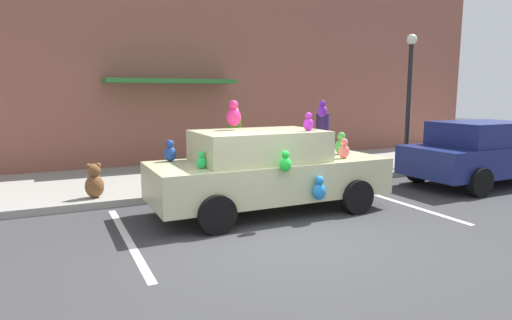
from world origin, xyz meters
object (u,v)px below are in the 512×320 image
at_px(parked_sedan_behind, 484,153).
at_px(teddy_bear_on_sidewalk, 94,182).
at_px(pedestrian_near_shopfront, 322,138).
at_px(street_lamp_post, 409,86).
at_px(plush_covered_car, 267,170).
at_px(pedestrian_walking_past, 235,140).

height_order(parked_sedan_behind, teddy_bear_on_sidewalk, parked_sedan_behind).
bearing_deg(pedestrian_near_shopfront, teddy_bear_on_sidewalk, -166.56).
bearing_deg(pedestrian_near_shopfront, parked_sedan_behind, -56.23).
height_order(parked_sedan_behind, street_lamp_post, street_lamp_post).
distance_m(plush_covered_car, teddy_bear_on_sidewalk, 3.49).
height_order(teddy_bear_on_sidewalk, street_lamp_post, street_lamp_post).
relative_size(street_lamp_post, pedestrian_near_shopfront, 2.14).
bearing_deg(street_lamp_post, parked_sedan_behind, -75.98).
height_order(plush_covered_car, teddy_bear_on_sidewalk, plush_covered_car).
bearing_deg(street_lamp_post, plush_covered_car, -159.69).
relative_size(plush_covered_car, pedestrian_near_shopfront, 2.62).
relative_size(pedestrian_near_shopfront, pedestrian_walking_past, 1.00).
xyz_separation_m(teddy_bear_on_sidewalk, pedestrian_walking_past, (3.85, 1.95, 0.47)).
relative_size(plush_covered_car, pedestrian_walking_past, 2.62).
height_order(teddy_bear_on_sidewalk, pedestrian_near_shopfront, pedestrian_near_shopfront).
distance_m(teddy_bear_on_sidewalk, pedestrian_near_shopfront, 6.65).
relative_size(teddy_bear_on_sidewalk, street_lamp_post, 0.19).
relative_size(parked_sedan_behind, street_lamp_post, 1.13).
height_order(plush_covered_car, pedestrian_near_shopfront, plush_covered_car).
distance_m(parked_sedan_behind, pedestrian_near_shopfront, 4.21).
relative_size(parked_sedan_behind, teddy_bear_on_sidewalk, 5.85).
distance_m(plush_covered_car, parked_sedan_behind, 5.89).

